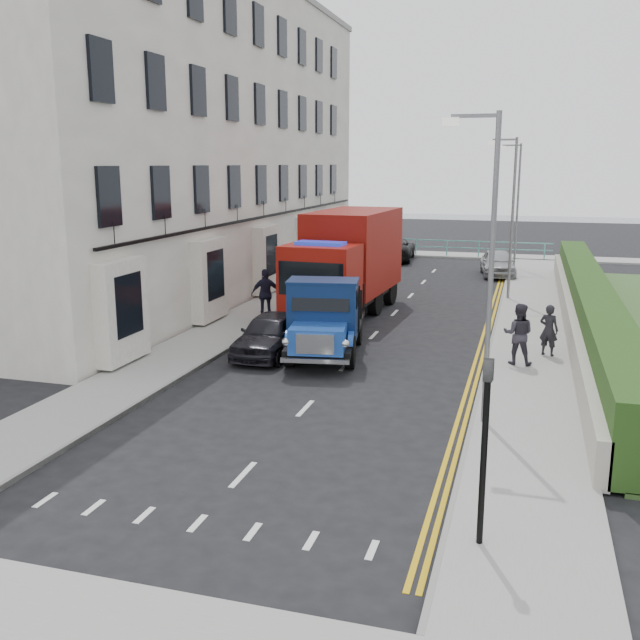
{
  "coord_description": "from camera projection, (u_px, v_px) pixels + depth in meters",
  "views": [
    {
      "loc": [
        5.07,
        -17.91,
        5.91
      ],
      "look_at": [
        -0.72,
        1.76,
        1.4
      ],
      "focal_mm": 40.0,
      "sensor_mm": 36.0,
      "label": 1
    }
  ],
  "objects": [
    {
      "name": "garden_east",
      "position": [
        587.0,
        306.0,
        25.7
      ],
      "size": [
        1.45,
        28.0,
        1.75
      ],
      "color": "#B2AD9E",
      "rests_on": "ground"
    },
    {
      "name": "seafront_car_left",
      "position": [
        394.0,
        249.0,
        44.47
      ],
      "size": [
        2.73,
        5.27,
        1.42
      ],
      "primitive_type": "imported",
      "rotation": [
        0.0,
        0.0,
        3.22
      ],
      "color": "black",
      "rests_on": "ground"
    },
    {
      "name": "traffic_signal",
      "position": [
        485.0,
        424.0,
        10.71
      ],
      "size": [
        0.16,
        0.2,
        3.1
      ],
      "color": "black",
      "rests_on": "ground"
    },
    {
      "name": "parked_car_mid",
      "position": [
        345.0,
        284.0,
        31.26
      ],
      "size": [
        1.92,
        4.49,
        1.44
      ],
      "primitive_type": "imported",
      "rotation": [
        0.0,
        0.0,
        -0.09
      ],
      "color": "teal",
      "rests_on": "ground"
    },
    {
      "name": "parked_car_front",
      "position": [
        270.0,
        334.0,
        22.41
      ],
      "size": [
        1.63,
        3.94,
        1.33
      ],
      "primitive_type": "imported",
      "rotation": [
        0.0,
        0.0,
        0.01
      ],
      "color": "black",
      "rests_on": "ground"
    },
    {
      "name": "bedford_lorry",
      "position": [
        324.0,
        323.0,
        21.72
      ],
      "size": [
        2.85,
        5.46,
        2.48
      ],
      "rotation": [
        0.0,
        0.0,
        0.16
      ],
      "color": "black",
      "rests_on": "ground"
    },
    {
      "name": "pedestrian_east_far",
      "position": [
        518.0,
        334.0,
        20.86
      ],
      "size": [
        0.92,
        0.74,
        1.82
      ],
      "primitive_type": "imported",
      "rotation": [
        0.0,
        0.0,
        3.09
      ],
      "color": "#312D37",
      "rests_on": "pavement_east"
    },
    {
      "name": "ground",
      "position": [
        327.0,
        385.0,
        19.45
      ],
      "size": [
        120.0,
        120.0,
        0.0
      ],
      "primitive_type": "plane",
      "color": "black",
      "rests_on": "ground"
    },
    {
      "name": "terrace_west",
      "position": [
        207.0,
        136.0,
        32.7
      ],
      "size": [
        6.31,
        30.2,
        14.25
      ],
      "color": "white",
      "rests_on": "ground"
    },
    {
      "name": "lamp_far",
      "position": [
        516.0,
        198.0,
        39.92
      ],
      "size": [
        1.23,
        0.18,
        7.0
      ],
      "color": "slate",
      "rests_on": "ground"
    },
    {
      "name": "red_lorry",
      "position": [
        347.0,
        260.0,
        28.13
      ],
      "size": [
        3.08,
        7.92,
        4.07
      ],
      "rotation": [
        0.0,
        0.0,
        -0.06
      ],
      "color": "black",
      "rests_on": "ground"
    },
    {
      "name": "seafront_railing",
      "position": [
        447.0,
        248.0,
        45.75
      ],
      "size": [
        13.0,
        0.08,
        1.11
      ],
      "color": "#59B2A5",
      "rests_on": "ground"
    },
    {
      "name": "pavement_west",
      "position": [
        265.0,
        309.0,
        29.31
      ],
      "size": [
        2.4,
        38.0,
        0.12
      ],
      "primitive_type": "cube",
      "color": "gray",
      "rests_on": "ground"
    },
    {
      "name": "lamp_near",
      "position": [
        486.0,
        253.0,
        15.57
      ],
      "size": [
        1.23,
        0.18,
        7.0
      ],
      "color": "slate",
      "rests_on": "ground"
    },
    {
      "name": "pedestrian_west_near",
      "position": [
        266.0,
        294.0,
        26.97
      ],
      "size": [
        1.21,
        0.91,
        1.91
      ],
      "primitive_type": "imported",
      "rotation": [
        0.0,
        0.0,
        3.6
      ],
      "color": "black",
      "rests_on": "pavement_west"
    },
    {
      "name": "pedestrian_west_far",
      "position": [
        302.0,
        265.0,
        35.1
      ],
      "size": [
        1.03,
        1.03,
        1.81
      ],
      "primitive_type": "imported",
      "rotation": [
        0.0,
        0.0,
        0.77
      ],
      "color": "#473A33",
      "rests_on": "pavement_west"
    },
    {
      "name": "pavement_east",
      "position": [
        531.0,
        325.0,
        26.41
      ],
      "size": [
        2.6,
        38.0,
        0.12
      ],
      "primitive_type": "cube",
      "color": "gray",
      "rests_on": "ground"
    },
    {
      "name": "lamp_mid",
      "position": [
        510.0,
        209.0,
        30.56
      ],
      "size": [
        1.23,
        0.18,
        7.0
      ],
      "color": "slate",
      "rests_on": "ground"
    },
    {
      "name": "seafront_car_right",
      "position": [
        498.0,
        263.0,
        38.16
      ],
      "size": [
        2.24,
        4.33,
        1.41
      ],
      "primitive_type": "imported",
      "rotation": [
        0.0,
        0.0,
        0.14
      ],
      "color": "#A6A7AB",
      "rests_on": "ground"
    },
    {
      "name": "promenade",
      "position": [
        448.0,
        255.0,
        46.61
      ],
      "size": [
        30.0,
        2.5,
        0.12
      ],
      "primitive_type": "cube",
      "color": "gray",
      "rests_on": "ground"
    },
    {
      "name": "sea_plane",
      "position": [
        481.0,
        220.0,
        75.66
      ],
      "size": [
        120.0,
        120.0,
        0.0
      ],
      "primitive_type": "plane",
      "color": "slate",
      "rests_on": "ground"
    },
    {
      "name": "parked_car_rear",
      "position": [
        346.0,
        271.0,
        35.39
      ],
      "size": [
        2.07,
        4.7,
        1.34
      ],
      "primitive_type": "imported",
      "rotation": [
        0.0,
        0.0,
        0.04
      ],
      "color": "#AEAFB3",
      "rests_on": "ground"
    },
    {
      "name": "pedestrian_east_near",
      "position": [
        549.0,
        330.0,
        21.85
      ],
      "size": [
        0.68,
        0.56,
        1.59
      ],
      "primitive_type": "imported",
      "rotation": [
        0.0,
        0.0,
        2.78
      ],
      "color": "black",
      "rests_on": "pavement_east"
    }
  ]
}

